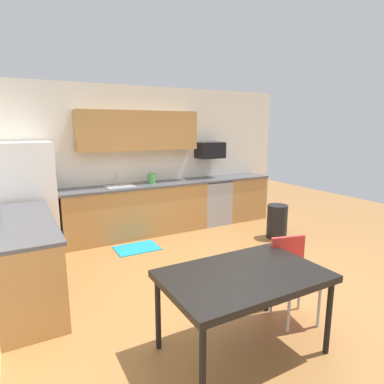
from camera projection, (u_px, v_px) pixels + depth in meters
name	position (u px, v px, depth m)	size (l,w,h in m)	color
ground_plane	(229.00, 280.00, 4.31)	(12.00, 12.00, 0.00)	#9E6B38
wall_back	(151.00, 159.00, 6.31)	(5.80, 0.10, 2.70)	silver
cabinet_run_back	(137.00, 211.00, 5.99)	(2.64, 0.60, 0.90)	#AD7A42
cabinet_run_back_right	(241.00, 198.00, 7.11)	(0.91, 0.60, 0.90)	#AD7A42
cabinet_run_left	(28.00, 260.00, 3.81)	(0.60, 2.00, 0.90)	#AD7A42
countertop_back	(158.00, 184.00, 6.10)	(4.80, 0.64, 0.04)	#4C4C51
countertop_left	(24.00, 221.00, 3.72)	(0.64, 2.00, 0.04)	#4C4C51
upper_cabinets_back	(139.00, 131.00, 5.87)	(2.20, 0.34, 0.70)	#AD7A42
refrigerator	(29.00, 200.00, 5.00)	(0.76, 0.70, 1.75)	white
oven_range	(212.00, 201.00, 6.75)	(0.60, 0.60, 0.91)	#999BA0
microwave	(210.00, 150.00, 6.63)	(0.54, 0.36, 0.32)	black
sink_basin	(120.00, 190.00, 5.76)	(0.48, 0.40, 0.14)	#A5A8AD
sink_faucet	(117.00, 179.00, 5.88)	(0.02, 0.02, 0.24)	#B2B5BA
dining_table	(244.00, 280.00, 2.82)	(1.40, 0.90, 0.75)	black
chair_near_table	(292.00, 272.00, 3.39)	(0.48, 0.48, 0.85)	red
trash_bin	(277.00, 221.00, 5.88)	(0.36, 0.36, 0.60)	black
floor_mat	(137.00, 248.00, 5.40)	(0.70, 0.50, 0.01)	#198CBF
kettle	(152.00, 179.00, 6.07)	(0.14, 0.14, 0.20)	#4CA54C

